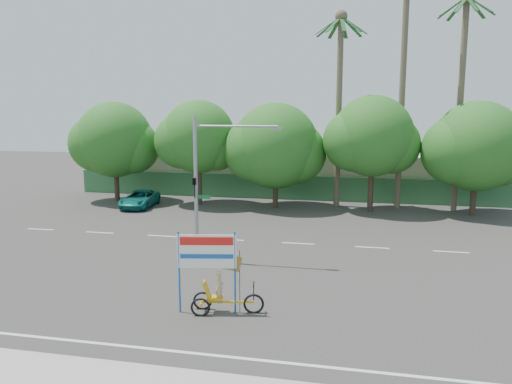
# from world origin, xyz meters

# --- Properties ---
(ground) EXTENTS (120.00, 120.00, 0.00)m
(ground) POSITION_xyz_m (0.00, 0.00, 0.00)
(ground) COLOR #33302D
(ground) RESTS_ON ground
(fence) EXTENTS (38.00, 0.08, 2.00)m
(fence) POSITION_xyz_m (0.00, 21.50, 1.00)
(fence) COLOR #336B3D
(fence) RESTS_ON ground
(building_left) EXTENTS (12.00, 8.00, 4.00)m
(building_left) POSITION_xyz_m (-10.00, 26.00, 2.00)
(building_left) COLOR beige
(building_left) RESTS_ON ground
(building_right) EXTENTS (14.00, 8.00, 3.60)m
(building_right) POSITION_xyz_m (8.00, 26.00, 1.80)
(building_right) COLOR beige
(building_right) RESTS_ON ground
(tree_far_left) EXTENTS (7.14, 6.00, 7.96)m
(tree_far_left) POSITION_xyz_m (-14.05, 18.00, 4.76)
(tree_far_left) COLOR #473828
(tree_far_left) RESTS_ON ground
(tree_left) EXTENTS (6.66, 5.60, 8.07)m
(tree_left) POSITION_xyz_m (-7.05, 18.00, 5.06)
(tree_left) COLOR #473828
(tree_left) RESTS_ON ground
(tree_center) EXTENTS (7.62, 6.40, 7.85)m
(tree_center) POSITION_xyz_m (-1.05, 18.00, 4.47)
(tree_center) COLOR #473828
(tree_center) RESTS_ON ground
(tree_right) EXTENTS (6.90, 5.80, 8.36)m
(tree_right) POSITION_xyz_m (5.95, 18.00, 5.24)
(tree_right) COLOR #473828
(tree_right) RESTS_ON ground
(tree_far_right) EXTENTS (7.38, 6.20, 7.94)m
(tree_far_right) POSITION_xyz_m (12.95, 18.00, 4.64)
(tree_far_right) COLOR #473828
(tree_far_right) RESTS_ON ground
(palm_tall) EXTENTS (3.73, 3.79, 17.45)m
(palm_tall) POSITION_xyz_m (8.00, 19.50, 10.46)
(palm_tall) COLOR #70604C
(palm_tall) RESTS_ON ground
(palm_mid) EXTENTS (3.73, 3.79, 15.45)m
(palm_mid) POSITION_xyz_m (12.00, 19.50, 9.40)
(palm_mid) COLOR #70604C
(palm_mid) RESTS_ON ground
(palm_short) EXTENTS (3.73, 3.79, 14.45)m
(palm_short) POSITION_xyz_m (3.50, 19.50, 8.86)
(palm_short) COLOR #70604C
(palm_short) RESTS_ON ground
(traffic_signal) EXTENTS (4.72, 1.10, 7.00)m
(traffic_signal) POSITION_xyz_m (-2.20, 3.98, 2.92)
(traffic_signal) COLOR gray
(traffic_signal) RESTS_ON ground
(trike_billboard) EXTENTS (3.08, 1.02, 3.06)m
(trike_billboard) POSITION_xyz_m (0.24, -2.07, 1.23)
(trike_billboard) COLOR black
(trike_billboard) RESTS_ON ground
(pickup_truck) EXTENTS (2.53, 4.73, 1.26)m
(pickup_truck) POSITION_xyz_m (-11.10, 15.95, 0.63)
(pickup_truck) COLOR #0F6B64
(pickup_truck) RESTS_ON ground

